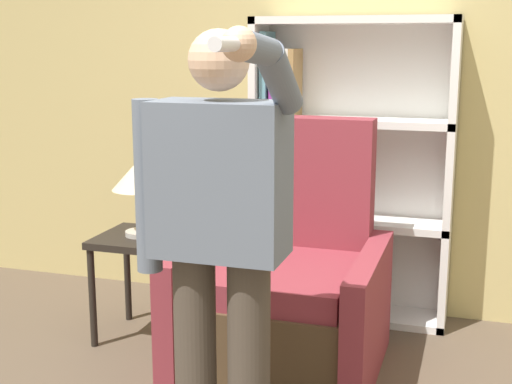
{
  "coord_description": "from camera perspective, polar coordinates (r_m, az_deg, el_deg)",
  "views": [
    {
      "loc": [
        0.48,
        -1.97,
        1.53
      ],
      "look_at": [
        -0.35,
        0.66,
        0.95
      ],
      "focal_mm": 50.0,
      "sensor_mm": 36.0,
      "label": 1
    }
  ],
  "objects": [
    {
      "name": "wall_back",
      "position": [
        4.03,
        10.86,
        9.84
      ],
      "size": [
        8.0,
        0.06,
        2.8
      ],
      "color": "tan",
      "rests_on": "ground_plane"
    },
    {
      "name": "bookcase",
      "position": [
        3.98,
        6.21,
        1.39
      ],
      "size": [
        1.09,
        0.28,
        1.66
      ],
      "color": "white",
      "rests_on": "ground_plane"
    },
    {
      "name": "armchair",
      "position": [
        3.46,
        2.4,
        -7.98
      ],
      "size": [
        0.92,
        0.9,
        1.17
      ],
      "color": "#4C3823",
      "rests_on": "ground_plane"
    },
    {
      "name": "person_standing",
      "position": [
        2.41,
        -2.99,
        -3.19
      ],
      "size": [
        0.6,
        0.78,
        1.57
      ],
      "color": "#473D33",
      "rests_on": "ground_plane"
    },
    {
      "name": "side_table",
      "position": [
        3.75,
        -9.14,
        -4.87
      ],
      "size": [
        0.43,
        0.43,
        0.55
      ],
      "color": "black",
      "rests_on": "ground_plane"
    },
    {
      "name": "table_lamp",
      "position": [
        3.66,
        -9.34,
        1.05
      ],
      "size": [
        0.28,
        0.28,
        0.39
      ],
      "color": "#B7B2A8",
      "rests_on": "side_table"
    }
  ]
}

